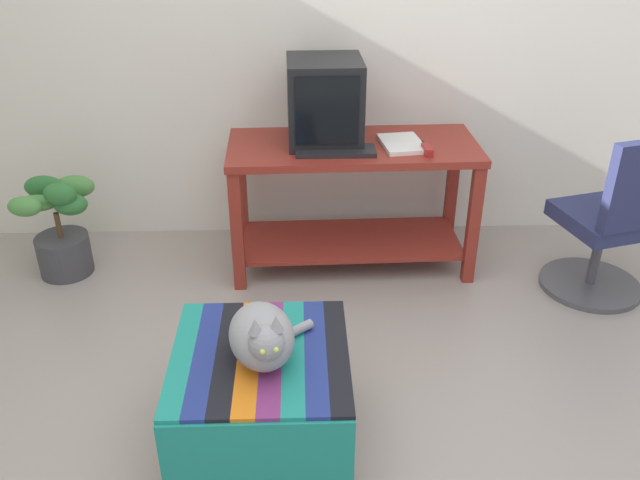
{
  "coord_description": "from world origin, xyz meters",
  "views": [
    {
      "loc": [
        -0.07,
        -1.66,
        1.93
      ],
      "look_at": [
        0.01,
        0.85,
        0.55
      ],
      "focal_mm": 37.42,
      "sensor_mm": 36.0,
      "label": 1
    }
  ],
  "objects": [
    {
      "name": "pen",
      "position": [
        0.53,
        1.66,
        0.71
      ],
      "size": [
        0.09,
        0.12,
        0.01
      ],
      "primitive_type": "cylinder",
      "rotation": [
        0.0,
        1.57,
        2.2
      ],
      "color": "black",
      "rests_on": "desk"
    },
    {
      "name": "office_chair",
      "position": [
        1.48,
        1.23,
        0.39
      ],
      "size": [
        0.52,
        0.52,
        0.89
      ],
      "rotation": [
        0.0,
        0.0,
        3.4
      ],
      "color": "#4C4C51",
      "rests_on": "ground_plane"
    },
    {
      "name": "cat",
      "position": [
        -0.21,
        0.19,
        0.54
      ],
      "size": [
        0.33,
        0.37,
        0.26
      ],
      "rotation": [
        0.0,
        0.0,
        0.21
      ],
      "color": "gray",
      "rests_on": "ottoman_with_blanket"
    },
    {
      "name": "desk",
      "position": [
        0.21,
        1.6,
        0.48
      ],
      "size": [
        1.31,
        0.59,
        0.7
      ],
      "rotation": [
        0.0,
        0.0,
        0.02
      ],
      "color": "maroon",
      "rests_on": "ground_plane"
    },
    {
      "name": "book",
      "position": [
        0.46,
        1.56,
        0.72
      ],
      "size": [
        0.24,
        0.3,
        0.02
      ],
      "primitive_type": "cube",
      "rotation": [
        0.0,
        0.0,
        0.13
      ],
      "color": "white",
      "rests_on": "desk"
    },
    {
      "name": "ottoman_with_blanket",
      "position": [
        -0.23,
        0.23,
        0.22
      ],
      "size": [
        0.64,
        0.66,
        0.43
      ],
      "color": "#4C4238",
      "rests_on": "ground_plane"
    },
    {
      "name": "keyboard",
      "position": [
        0.11,
        1.47,
        0.72
      ],
      "size": [
        0.4,
        0.15,
        0.02
      ],
      "primitive_type": "cube",
      "rotation": [
        0.0,
        0.0,
        -0.0
      ],
      "color": "black",
      "rests_on": "desk"
    },
    {
      "name": "potted_plant",
      "position": [
        -1.36,
        1.54,
        0.26
      ],
      "size": [
        0.38,
        0.35,
        0.56
      ],
      "color": "#3D3D42",
      "rests_on": "ground_plane"
    },
    {
      "name": "stapler",
      "position": [
        0.56,
        1.45,
        0.72
      ],
      "size": [
        0.05,
        0.11,
        0.04
      ],
      "primitive_type": "cube",
      "rotation": [
        0.0,
        0.0,
        0.09
      ],
      "color": "#A31E1E",
      "rests_on": "desk"
    },
    {
      "name": "back_wall",
      "position": [
        0.0,
        2.05,
        1.3
      ],
      "size": [
        8.0,
        0.1,
        2.6
      ],
      "primitive_type": "cube",
      "color": "silver",
      "rests_on": "ground_plane"
    },
    {
      "name": "tv_monitor",
      "position": [
        0.06,
        1.64,
        0.91
      ],
      "size": [
        0.38,
        0.4,
        0.43
      ],
      "rotation": [
        0.0,
        0.0,
        0.02
      ],
      "color": "black",
      "rests_on": "desk"
    }
  ]
}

